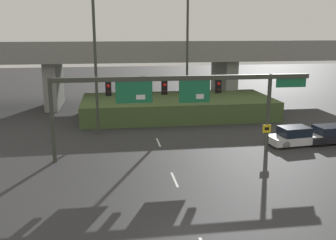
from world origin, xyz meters
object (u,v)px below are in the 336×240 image
(highway_light_pole_far, at_px, (188,28))
(parked_sedan_mid_right, at_px, (331,135))
(signal_gantry, at_px, (178,91))
(speed_limit_sign, at_px, (266,135))
(parked_sedan_near_right, at_px, (295,137))
(highway_light_pole_near, at_px, (94,34))

(highway_light_pole_far, height_order, parked_sedan_mid_right, highway_light_pole_far)
(signal_gantry, xyz_separation_m, highway_light_pole_far, (3.37, 13.79, 4.20))
(speed_limit_sign, distance_m, highway_light_pole_far, 16.57)
(signal_gantry, distance_m, parked_sedan_near_right, 10.56)
(highway_light_pole_near, bearing_deg, speed_limit_sign, -31.90)
(parked_sedan_near_right, bearing_deg, signal_gantry, -178.19)
(speed_limit_sign, xyz_separation_m, highway_light_pole_far, (-2.99, 14.51, 7.43))
(speed_limit_sign, bearing_deg, signal_gantry, 173.57)
(signal_gantry, height_order, parked_sedan_near_right, signal_gantry)
(parked_sedan_near_right, bearing_deg, speed_limit_sign, -153.82)
(signal_gantry, xyz_separation_m, parked_sedan_near_right, (9.64, 1.36, -4.08))
(parked_sedan_mid_right, bearing_deg, highway_light_pole_far, 122.46)
(parked_sedan_mid_right, bearing_deg, highway_light_pole_near, 158.98)
(highway_light_pole_far, bearing_deg, speed_limit_sign, -78.36)
(speed_limit_sign, xyz_separation_m, parked_sedan_near_right, (3.28, 2.08, -0.85))
(parked_sedan_mid_right, bearing_deg, signal_gantry, -178.15)
(highway_light_pole_far, bearing_deg, highway_light_pole_near, -142.76)
(highway_light_pole_far, xyz_separation_m, parked_sedan_near_right, (6.27, -12.42, -8.28))
(speed_limit_sign, bearing_deg, parked_sedan_near_right, 32.42)
(highway_light_pole_near, distance_m, parked_sedan_near_right, 18.13)
(signal_gantry, relative_size, highway_light_pole_far, 1.07)
(highway_light_pole_near, bearing_deg, signal_gantry, -49.81)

